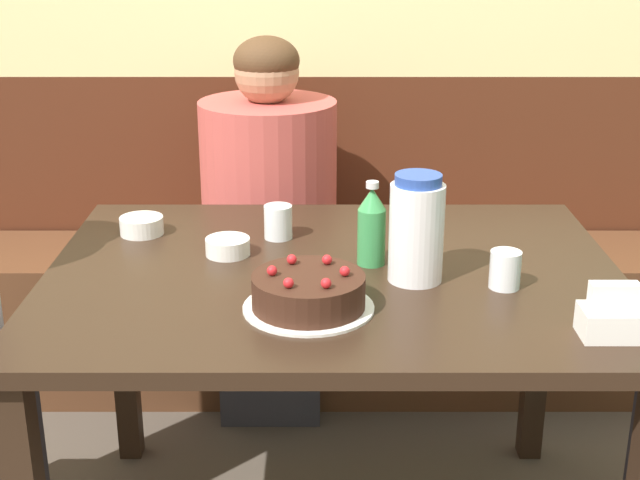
% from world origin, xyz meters
% --- Properties ---
extents(bench_seat, '(2.55, 0.38, 0.47)m').
position_xyz_m(bench_seat, '(0.00, 0.83, 0.23)').
color(bench_seat, '#56331E').
rests_on(bench_seat, ground_plane).
extents(dining_table, '(1.24, 0.93, 0.74)m').
position_xyz_m(dining_table, '(0.00, 0.00, 0.64)').
color(dining_table, black).
rests_on(dining_table, ground_plane).
extents(birthday_cake, '(0.26, 0.26, 0.09)m').
position_xyz_m(birthday_cake, '(-0.05, -0.21, 0.77)').
color(birthday_cake, white).
rests_on(birthday_cake, dining_table).
extents(water_pitcher, '(0.11, 0.11, 0.23)m').
position_xyz_m(water_pitcher, '(0.17, -0.06, 0.85)').
color(water_pitcher, white).
rests_on(water_pitcher, dining_table).
extents(soju_bottle, '(0.06, 0.06, 0.19)m').
position_xyz_m(soju_bottle, '(0.08, 0.04, 0.82)').
color(soju_bottle, '#388E4C').
rests_on(soju_bottle, dining_table).
extents(napkin_holder, '(0.11, 0.08, 0.11)m').
position_xyz_m(napkin_holder, '(0.50, -0.33, 0.77)').
color(napkin_holder, white).
rests_on(napkin_holder, dining_table).
extents(bowl_soup_white, '(0.10, 0.10, 0.04)m').
position_xyz_m(bowl_soup_white, '(-0.24, 0.09, 0.75)').
color(bowl_soup_white, white).
rests_on(bowl_soup_white, dining_table).
extents(bowl_rice_small, '(0.10, 0.10, 0.04)m').
position_xyz_m(bowl_rice_small, '(-0.46, 0.23, 0.76)').
color(bowl_rice_small, white).
rests_on(bowl_rice_small, dining_table).
extents(glass_water_tall, '(0.07, 0.07, 0.08)m').
position_xyz_m(glass_water_tall, '(-0.13, 0.20, 0.78)').
color(glass_water_tall, silver).
rests_on(glass_water_tall, dining_table).
extents(glass_tumbler_short, '(0.06, 0.06, 0.08)m').
position_xyz_m(glass_tumbler_short, '(0.35, -0.10, 0.77)').
color(glass_tumbler_short, silver).
rests_on(glass_tumbler_short, dining_table).
extents(person_pale_blue_shirt, '(0.40, 0.40, 1.14)m').
position_xyz_m(person_pale_blue_shirt, '(-0.18, 0.72, 0.57)').
color(person_pale_blue_shirt, '#33333D').
rests_on(person_pale_blue_shirt, ground_plane).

